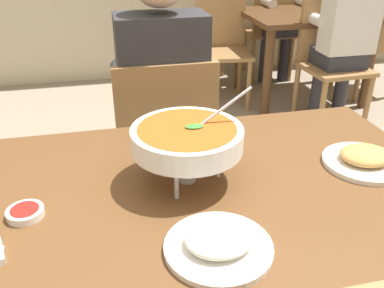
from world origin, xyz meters
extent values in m
cube|color=brown|center=(0.00, 0.00, 0.72)|extent=(1.38, 0.84, 0.04)
cylinder|color=brown|center=(-0.63, 0.36, 0.35)|extent=(0.07, 0.07, 0.70)
cylinder|color=brown|center=(0.63, 0.36, 0.35)|extent=(0.07, 0.07, 0.70)
cube|color=olive|center=(0.00, 0.80, 0.43)|extent=(0.44, 0.44, 0.03)
cube|color=olive|center=(0.00, 0.60, 0.68)|extent=(0.42, 0.04, 0.45)
cylinder|color=olive|center=(0.19, 0.99, 0.21)|extent=(0.04, 0.04, 0.42)
cylinder|color=olive|center=(-0.19, 0.99, 0.21)|extent=(0.04, 0.04, 0.42)
cylinder|color=olive|center=(0.19, 0.61, 0.21)|extent=(0.04, 0.04, 0.42)
cylinder|color=olive|center=(-0.19, 0.61, 0.21)|extent=(0.04, 0.04, 0.42)
cylinder|color=#2D2D38|center=(0.10, 0.82, 0.23)|extent=(0.10, 0.10, 0.45)
cylinder|color=#2D2D38|center=(-0.10, 0.82, 0.23)|extent=(0.10, 0.10, 0.45)
cube|color=#2D2D38|center=(0.00, 0.78, 0.51)|extent=(0.32, 0.32, 0.12)
cube|color=#2D2D33|center=(0.00, 0.70, 0.82)|extent=(0.36, 0.20, 0.50)
cylinder|color=#2D2D33|center=(0.16, 0.90, 0.77)|extent=(0.08, 0.28, 0.08)
cylinder|color=#2D2D33|center=(-0.16, 0.90, 0.77)|extent=(0.08, 0.28, 0.08)
cylinder|color=silver|center=(0.05, 0.03, 0.79)|extent=(0.01, 0.01, 0.10)
cylinder|color=silver|center=(-0.08, 0.11, 0.79)|extent=(0.01, 0.01, 0.10)
cylinder|color=silver|center=(-0.08, -0.04, 0.79)|extent=(0.01, 0.01, 0.10)
torus|color=silver|center=(-0.04, 0.03, 0.84)|extent=(0.21, 0.21, 0.01)
cylinder|color=#B2B2B7|center=(-0.04, 0.03, 0.75)|extent=(0.05, 0.05, 0.04)
cone|color=orange|center=(-0.04, 0.03, 0.79)|extent=(0.02, 0.02, 0.04)
cylinder|color=white|center=(-0.04, 0.03, 0.87)|extent=(0.30, 0.30, 0.06)
cylinder|color=#B75119|center=(-0.04, 0.03, 0.89)|extent=(0.26, 0.26, 0.01)
ellipsoid|color=#388433|center=(-0.02, 0.03, 0.90)|extent=(0.05, 0.03, 0.01)
cylinder|color=silver|center=(0.05, 0.05, 0.93)|extent=(0.18, 0.01, 0.13)
cylinder|color=white|center=(-0.03, -0.26, 0.74)|extent=(0.24, 0.24, 0.01)
ellipsoid|color=white|center=(-0.03, -0.26, 0.77)|extent=(0.15, 0.13, 0.04)
cylinder|color=white|center=(0.49, 0.00, 0.74)|extent=(0.24, 0.24, 0.01)
ellipsoid|color=tan|center=(0.49, 0.00, 0.77)|extent=(0.15, 0.13, 0.04)
cylinder|color=white|center=(-0.46, -0.04, 0.75)|extent=(0.09, 0.09, 0.02)
cylinder|color=maroon|center=(-0.46, -0.04, 0.76)|extent=(0.07, 0.07, 0.01)
cube|color=#51331C|center=(1.45, 2.30, 0.72)|extent=(1.00, 0.80, 0.04)
cylinder|color=#51331C|center=(1.01, 1.96, 0.35)|extent=(0.07, 0.07, 0.70)
cylinder|color=#51331C|center=(1.89, 1.96, 0.35)|extent=(0.07, 0.07, 0.70)
cylinder|color=#51331C|center=(1.01, 2.64, 0.35)|extent=(0.07, 0.07, 0.70)
cylinder|color=#51331C|center=(1.89, 2.64, 0.35)|extent=(0.07, 0.07, 0.70)
cube|color=olive|center=(1.41, 2.94, 0.43)|extent=(0.49, 0.49, 0.03)
cube|color=olive|center=(1.38, 2.74, 0.68)|extent=(0.42, 0.10, 0.45)
cylinder|color=olive|center=(1.62, 3.10, 0.21)|extent=(0.04, 0.04, 0.42)
cylinder|color=olive|center=(1.24, 3.16, 0.21)|extent=(0.04, 0.04, 0.42)
cylinder|color=olive|center=(1.57, 2.73, 0.21)|extent=(0.04, 0.04, 0.42)
cylinder|color=olive|center=(1.19, 2.78, 0.21)|extent=(0.04, 0.04, 0.42)
cube|color=olive|center=(1.44, 1.73, 0.43)|extent=(0.46, 0.46, 0.03)
cube|color=olive|center=(1.43, 1.93, 0.68)|extent=(0.42, 0.06, 0.45)
cylinder|color=olive|center=(1.26, 1.53, 0.21)|extent=(0.04, 0.04, 0.42)
cylinder|color=olive|center=(1.64, 1.55, 0.21)|extent=(0.04, 0.04, 0.42)
cylinder|color=olive|center=(1.24, 1.91, 0.21)|extent=(0.04, 0.04, 0.42)
cylinder|color=olive|center=(1.62, 1.93, 0.21)|extent=(0.04, 0.04, 0.42)
cube|color=olive|center=(2.08, 2.29, 0.43)|extent=(0.45, 0.45, 0.03)
cylinder|color=olive|center=(2.27, 2.48, 0.21)|extent=(0.04, 0.04, 0.42)
cylinder|color=olive|center=(1.89, 2.47, 0.21)|extent=(0.04, 0.04, 0.42)
cylinder|color=olive|center=(1.90, 2.09, 0.21)|extent=(0.04, 0.04, 0.42)
cube|color=olive|center=(0.75, 2.32, 0.43)|extent=(0.49, 0.49, 0.03)
cube|color=olive|center=(0.78, 2.52, 0.68)|extent=(0.42, 0.09, 0.45)
cylinder|color=olive|center=(0.54, 2.15, 0.21)|extent=(0.04, 0.04, 0.42)
cylinder|color=olive|center=(0.92, 2.10, 0.21)|extent=(0.04, 0.04, 0.42)
cylinder|color=olive|center=(0.59, 2.53, 0.21)|extent=(0.04, 0.04, 0.42)
cylinder|color=olive|center=(0.97, 2.48, 0.21)|extent=(0.04, 0.04, 0.42)
cube|color=olive|center=(0.80, 2.81, 0.43)|extent=(0.49, 0.49, 0.03)
cube|color=olive|center=(1.00, 2.83, 0.68)|extent=(0.09, 0.42, 0.45)
cylinder|color=olive|center=(0.59, 2.98, 0.21)|extent=(0.04, 0.04, 0.42)
cylinder|color=olive|center=(0.63, 2.60, 0.21)|extent=(0.04, 0.04, 0.42)
cylinder|color=olive|center=(0.97, 3.02, 0.21)|extent=(0.04, 0.04, 0.42)
cylinder|color=olive|center=(1.01, 2.64, 0.21)|extent=(0.04, 0.04, 0.42)
cylinder|color=#2D2D38|center=(1.31, 2.76, 0.23)|extent=(0.10, 0.10, 0.45)
cylinder|color=#2D2D38|center=(1.51, 2.76, 0.23)|extent=(0.10, 0.10, 0.45)
cube|color=#2D2D38|center=(1.41, 2.80, 0.51)|extent=(0.32, 0.32, 0.12)
cylinder|color=beige|center=(1.25, 2.68, 0.77)|extent=(0.08, 0.28, 0.08)
cylinder|color=beige|center=(1.57, 2.68, 0.77)|extent=(0.08, 0.28, 0.08)
cylinder|color=#2D2D38|center=(1.57, 1.81, 0.23)|extent=(0.10, 0.10, 0.45)
cylinder|color=#2D2D38|center=(1.37, 1.81, 0.23)|extent=(0.10, 0.10, 0.45)
cube|color=#2D2D38|center=(1.47, 1.77, 0.51)|extent=(0.32, 0.32, 0.12)
cube|color=beige|center=(1.47, 1.69, 0.82)|extent=(0.36, 0.20, 0.50)
cylinder|color=beige|center=(1.63, 1.89, 0.77)|extent=(0.08, 0.28, 0.08)
cylinder|color=beige|center=(1.31, 1.89, 0.77)|extent=(0.08, 0.28, 0.08)
camera|label=1|loc=(-0.25, -0.93, 1.37)|focal=39.01mm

